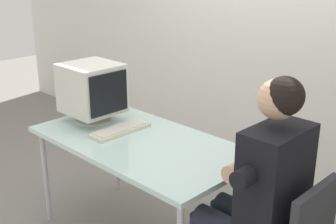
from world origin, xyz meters
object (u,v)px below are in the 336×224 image
at_px(desk, 140,147).
at_px(person_seated, 257,190).
at_px(keyboard, 121,130).
at_px(crt_monitor, 93,89).

distance_m(desk, person_seated, 0.88).
height_order(desk, keyboard, keyboard).
distance_m(crt_monitor, keyboard, 0.37).
height_order(desk, crt_monitor, crt_monitor).
height_order(desk, person_seated, person_seated).
relative_size(crt_monitor, person_seated, 0.31).
bearing_deg(keyboard, person_seated, 0.50).
xyz_separation_m(crt_monitor, keyboard, (0.29, -0.00, -0.22)).
bearing_deg(person_seated, keyboard, -179.50).
height_order(crt_monitor, person_seated, person_seated).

